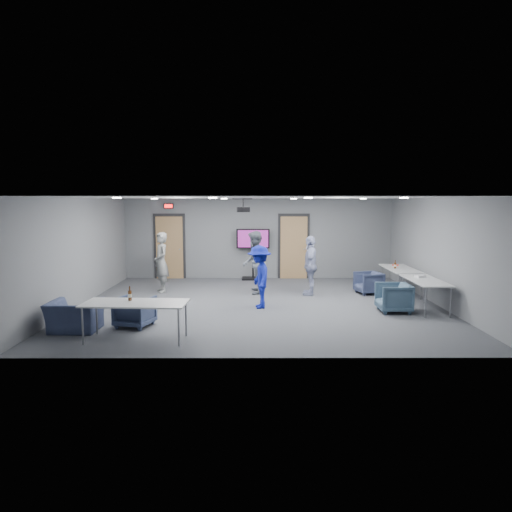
{
  "coord_description": "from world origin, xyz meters",
  "views": [
    {
      "loc": [
        -0.12,
        -11.39,
        2.62
      ],
      "look_at": [
        -0.09,
        0.35,
        1.2
      ],
      "focal_mm": 32.0,
      "sensor_mm": 36.0,
      "label": 1
    }
  ],
  "objects_px": {
    "person_b": "(254,263)",
    "chair_right_b": "(394,298)",
    "table_right_b": "(425,282)",
    "person_c": "(310,265)",
    "person_d": "(259,277)",
    "table_front_left": "(135,304)",
    "projector": "(243,209)",
    "person_a": "(161,262)",
    "chair_front_a": "(135,311)",
    "table_right_a": "(400,270)",
    "tv_stand": "(253,251)",
    "bottle_right": "(395,265)",
    "chair_front_b": "(74,316)",
    "chair_right_a": "(369,283)",
    "bottle_front": "(130,295)"
  },
  "relations": [
    {
      "from": "person_b",
      "to": "table_right_a",
      "type": "bearing_deg",
      "value": 90.79
    },
    {
      "from": "table_front_left",
      "to": "chair_right_a",
      "type": "bearing_deg",
      "value": 41.5
    },
    {
      "from": "table_right_b",
      "to": "tv_stand",
      "type": "xyz_separation_m",
      "value": [
        -4.18,
        4.32,
        0.28
      ]
    },
    {
      "from": "table_right_b",
      "to": "tv_stand",
      "type": "height_order",
      "value": "tv_stand"
    },
    {
      "from": "chair_right_b",
      "to": "chair_front_a",
      "type": "xyz_separation_m",
      "value": [
        -5.81,
        -1.25,
        -0.02
      ]
    },
    {
      "from": "chair_right_b",
      "to": "chair_right_a",
      "type": "bearing_deg",
      "value": -178.23
    },
    {
      "from": "person_d",
      "to": "table_front_left",
      "type": "xyz_separation_m",
      "value": [
        -2.36,
        -2.63,
        -0.08
      ]
    },
    {
      "from": "table_front_left",
      "to": "projector",
      "type": "xyz_separation_m",
      "value": [
        1.95,
        3.4,
        1.72
      ]
    },
    {
      "from": "chair_right_b",
      "to": "chair_front_b",
      "type": "bearing_deg",
      "value": -76.85
    },
    {
      "from": "person_b",
      "to": "bottle_right",
      "type": "distance_m",
      "value": 3.97
    },
    {
      "from": "bottle_right",
      "to": "tv_stand",
      "type": "bearing_deg",
      "value": 148.67
    },
    {
      "from": "person_a",
      "to": "bottle_right",
      "type": "distance_m",
      "value": 6.66
    },
    {
      "from": "person_c",
      "to": "bottle_right",
      "type": "height_order",
      "value": "person_c"
    },
    {
      "from": "person_d",
      "to": "chair_right_a",
      "type": "distance_m",
      "value": 3.58
    },
    {
      "from": "chair_right_a",
      "to": "chair_front_a",
      "type": "relative_size",
      "value": 0.97
    },
    {
      "from": "person_d",
      "to": "table_front_left",
      "type": "height_order",
      "value": "person_d"
    },
    {
      "from": "person_b",
      "to": "person_c",
      "type": "distance_m",
      "value": 1.58
    },
    {
      "from": "bottle_right",
      "to": "table_front_left",
      "type": "bearing_deg",
      "value": -145.25
    },
    {
      "from": "chair_right_a",
      "to": "bottle_front",
      "type": "distance_m",
      "value": 7.02
    },
    {
      "from": "chair_right_a",
      "to": "table_right_a",
      "type": "xyz_separation_m",
      "value": [
        0.89,
        -0.01,
        0.37
      ]
    },
    {
      "from": "person_a",
      "to": "tv_stand",
      "type": "height_order",
      "value": "person_a"
    },
    {
      "from": "chair_right_b",
      "to": "bottle_right",
      "type": "relative_size",
      "value": 3.17
    },
    {
      "from": "table_right_b",
      "to": "table_front_left",
      "type": "bearing_deg",
      "value": 110.9
    },
    {
      "from": "person_c",
      "to": "tv_stand",
      "type": "distance_m",
      "value": 3.01
    },
    {
      "from": "chair_right_b",
      "to": "table_right_b",
      "type": "relative_size",
      "value": 0.43
    },
    {
      "from": "table_right_b",
      "to": "person_c",
      "type": "bearing_deg",
      "value": 55.33
    },
    {
      "from": "person_c",
      "to": "person_d",
      "type": "relative_size",
      "value": 1.07
    },
    {
      "from": "table_right_a",
      "to": "table_front_left",
      "type": "bearing_deg",
      "value": 124.23
    },
    {
      "from": "person_b",
      "to": "chair_right_a",
      "type": "xyz_separation_m",
      "value": [
        3.24,
        -0.04,
        -0.58
      ]
    },
    {
      "from": "chair_front_a",
      "to": "projector",
      "type": "height_order",
      "value": "projector"
    },
    {
      "from": "chair_right_a",
      "to": "table_right_a",
      "type": "height_order",
      "value": "table_right_a"
    },
    {
      "from": "table_right_a",
      "to": "table_right_b",
      "type": "xyz_separation_m",
      "value": [
        0.0,
        -1.9,
        -0.0
      ]
    },
    {
      "from": "person_b",
      "to": "chair_front_b",
      "type": "distance_m",
      "value": 5.28
    },
    {
      "from": "person_b",
      "to": "chair_right_b",
      "type": "height_order",
      "value": "person_b"
    },
    {
      "from": "person_a",
      "to": "table_front_left",
      "type": "distance_m",
      "value": 4.63
    },
    {
      "from": "table_right_a",
      "to": "chair_right_b",
      "type": "bearing_deg",
      "value": 158.75
    },
    {
      "from": "person_b",
      "to": "person_d",
      "type": "xyz_separation_m",
      "value": [
        0.12,
        -1.75,
        -0.12
      ]
    },
    {
      "from": "person_a",
      "to": "table_right_a",
      "type": "xyz_separation_m",
      "value": [
        6.81,
        -0.27,
        -0.18
      ]
    },
    {
      "from": "person_d",
      "to": "chair_front_b",
      "type": "distance_m",
      "value": 4.3
    },
    {
      "from": "person_a",
      "to": "tv_stand",
      "type": "distance_m",
      "value": 3.4
    },
    {
      "from": "chair_right_a",
      "to": "table_right_a",
      "type": "relative_size",
      "value": 0.38
    },
    {
      "from": "chair_right_a",
      "to": "chair_front_a",
      "type": "xyz_separation_m",
      "value": [
        -5.75,
        -3.38,
        0.01
      ]
    },
    {
      "from": "bottle_right",
      "to": "person_a",
      "type": "bearing_deg",
      "value": 177.41
    },
    {
      "from": "person_a",
      "to": "chair_front_a",
      "type": "bearing_deg",
      "value": -24.54
    },
    {
      "from": "person_a",
      "to": "bottle_right",
      "type": "relative_size",
      "value": 7.3
    },
    {
      "from": "chair_front_b",
      "to": "projector",
      "type": "height_order",
      "value": "projector"
    },
    {
      "from": "chair_front_a",
      "to": "chair_front_b",
      "type": "relative_size",
      "value": 0.74
    },
    {
      "from": "person_d",
      "to": "person_a",
      "type": "bearing_deg",
      "value": -131.99
    },
    {
      "from": "bottle_right",
      "to": "chair_right_b",
      "type": "bearing_deg",
      "value": -107.58
    },
    {
      "from": "table_right_b",
      "to": "bottle_front",
      "type": "bearing_deg",
      "value": 109.21
    }
  ]
}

